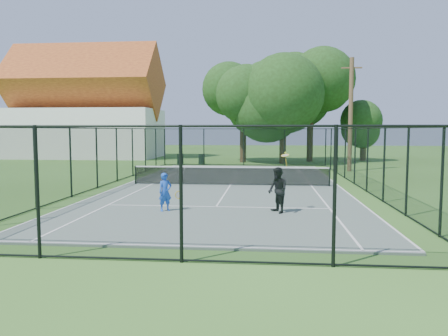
# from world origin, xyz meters

# --- Properties ---
(ground) EXTENTS (120.00, 120.00, 0.00)m
(ground) POSITION_xyz_m (0.00, 0.00, 0.00)
(ground) COLOR #365E20
(tennis_court) EXTENTS (11.00, 24.00, 0.06)m
(tennis_court) POSITION_xyz_m (0.00, 0.00, 0.03)
(tennis_court) COLOR slate
(tennis_court) RESTS_ON ground
(tennis_net) EXTENTS (10.08, 0.08, 0.95)m
(tennis_net) POSITION_xyz_m (0.00, 0.00, 0.58)
(tennis_net) COLOR black
(tennis_net) RESTS_ON tennis_court
(fence) EXTENTS (13.10, 26.10, 3.00)m
(fence) POSITION_xyz_m (0.00, 0.00, 1.50)
(fence) COLOR black
(fence) RESTS_ON ground
(tree_near_left) EXTENTS (6.54, 6.54, 8.52)m
(tree_near_left) POSITION_xyz_m (-0.26, 16.72, 5.24)
(tree_near_left) COLOR #332114
(tree_near_left) RESTS_ON ground
(tree_near_mid) EXTENTS (6.73, 6.73, 8.80)m
(tree_near_mid) POSITION_xyz_m (3.21, 15.32, 5.42)
(tree_near_mid) COLOR #332114
(tree_near_mid) RESTS_ON ground
(tree_near_right) EXTENTS (6.64, 6.64, 9.16)m
(tree_near_right) POSITION_xyz_m (5.77, 18.20, 5.82)
(tree_near_right) COLOR #332114
(tree_near_right) RESTS_ON ground
(tree_far_right) EXTENTS (3.84, 3.84, 5.07)m
(tree_far_right) POSITION_xyz_m (10.88, 19.87, 3.13)
(tree_far_right) COLOR #332114
(tree_far_right) RESTS_ON ground
(building) EXTENTS (15.30, 8.15, 11.87)m
(building) POSITION_xyz_m (-17.00, 22.00, 4.93)
(building) COLOR silver
(building) RESTS_ON ground
(trash_bin_left) EXTENTS (0.58, 0.58, 0.88)m
(trash_bin_left) POSITION_xyz_m (-5.39, 13.89, 0.45)
(trash_bin_left) COLOR black
(trash_bin_left) RESTS_ON ground
(trash_bin_right) EXTENTS (0.58, 0.58, 0.86)m
(trash_bin_right) POSITION_xyz_m (-3.59, 14.02, 0.44)
(trash_bin_right) COLOR black
(trash_bin_right) RESTS_ON ground
(utility_pole) EXTENTS (1.40, 0.30, 7.85)m
(utility_pole) POSITION_xyz_m (7.63, 9.00, 3.99)
(utility_pole) COLOR #4C3823
(utility_pole) RESTS_ON ground
(player_blue) EXTENTS (0.87, 0.55, 1.33)m
(player_blue) POSITION_xyz_m (-1.68, -7.37, 0.73)
(player_blue) COLOR blue
(player_blue) RESTS_ON tennis_court
(player_black) EXTENTS (0.88, 1.09, 2.06)m
(player_black) POSITION_xyz_m (2.22, -7.34, 0.85)
(player_black) COLOR black
(player_black) RESTS_ON tennis_court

